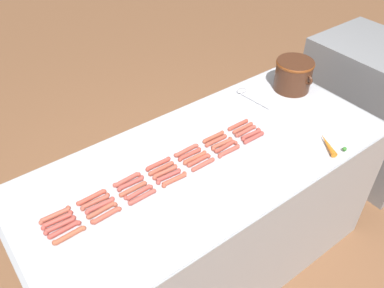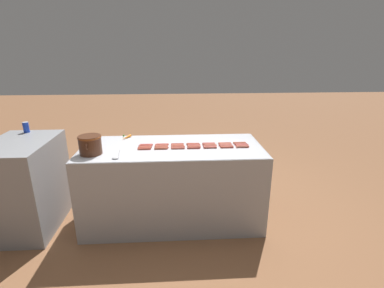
% 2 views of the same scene
% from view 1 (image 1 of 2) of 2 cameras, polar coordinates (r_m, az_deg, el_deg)
% --- Properties ---
extents(ground_plane, '(20.00, 20.00, 0.00)m').
position_cam_1_polar(ground_plane, '(2.72, 1.77, -16.31)').
color(ground_plane, brown).
extents(griddle_counter, '(0.89, 2.00, 0.92)m').
position_cam_1_polar(griddle_counter, '(2.35, 2.00, -10.18)').
color(griddle_counter, '#9EA0A5').
rests_on(griddle_counter, ground_plane).
extents(back_cabinet, '(0.95, 0.65, 1.01)m').
position_cam_1_polar(back_cabinet, '(3.36, 24.24, 4.55)').
color(back_cabinet, gray).
rests_on(back_cabinet, ground_plane).
extents(hot_dog_0, '(0.03, 0.15, 0.02)m').
position_cam_1_polar(hot_dog_0, '(1.84, -19.12, -9.65)').
color(hot_dog_0, '#AE523F').
rests_on(hot_dog_0, griddle_counter).
extents(hot_dog_1, '(0.03, 0.15, 0.02)m').
position_cam_1_polar(hot_dog_1, '(1.87, -14.27, -7.45)').
color(hot_dog_1, '#B94A39').
rests_on(hot_dog_1, griddle_counter).
extents(hot_dog_2, '(0.03, 0.15, 0.02)m').
position_cam_1_polar(hot_dog_2, '(1.91, -9.37, -5.09)').
color(hot_dog_2, '#B24E41').
rests_on(hot_dog_2, griddle_counter).
extents(hot_dog_3, '(0.03, 0.15, 0.02)m').
position_cam_1_polar(hot_dog_3, '(1.97, -4.89, -2.88)').
color(hot_dog_3, '#B04538').
rests_on(hot_dog_3, griddle_counter).
extents(hot_dog_4, '(0.03, 0.15, 0.02)m').
position_cam_1_polar(hot_dog_4, '(2.04, -0.87, -0.94)').
color(hot_dog_4, '#B85141').
rests_on(hot_dog_4, griddle_counter).
extents(hot_dog_5, '(0.03, 0.15, 0.02)m').
position_cam_1_polar(hot_dog_5, '(2.13, 3.12, 1.01)').
color(hot_dog_5, '#AB4E38').
rests_on(hot_dog_5, griddle_counter).
extents(hot_dog_6, '(0.02, 0.15, 0.02)m').
position_cam_1_polar(hot_dog_6, '(2.22, 6.66, 2.75)').
color(hot_dog_6, '#B74A39').
rests_on(hot_dog_6, griddle_counter).
extents(hot_dog_7, '(0.03, 0.15, 0.02)m').
position_cam_1_polar(hot_dog_7, '(1.82, -18.82, -10.33)').
color(hot_dog_7, '#B9493E').
rests_on(hot_dog_7, griddle_counter).
extents(hot_dog_8, '(0.03, 0.15, 0.02)m').
position_cam_1_polar(hot_dog_8, '(1.85, -13.75, -8.07)').
color(hot_dog_8, '#AB503E').
rests_on(hot_dog_8, griddle_counter).
extents(hot_dog_9, '(0.03, 0.15, 0.02)m').
position_cam_1_polar(hot_dog_9, '(1.89, -8.81, -5.62)').
color(hot_dog_9, '#AB483F').
rests_on(hot_dog_9, griddle_counter).
extents(hot_dog_10, '(0.02, 0.15, 0.02)m').
position_cam_1_polar(hot_dog_10, '(1.95, -4.45, -3.54)').
color(hot_dog_10, '#AD4C38').
rests_on(hot_dog_10, griddle_counter).
extents(hot_dog_11, '(0.03, 0.15, 0.02)m').
position_cam_1_polar(hot_dog_11, '(2.02, -0.34, -1.49)').
color(hot_dog_11, '#AC473A').
rests_on(hot_dog_11, griddle_counter).
extents(hot_dog_12, '(0.02, 0.15, 0.02)m').
position_cam_1_polar(hot_dog_12, '(2.11, 3.48, 0.49)').
color(hot_dog_12, '#B44E3C').
rests_on(hot_dog_12, griddle_counter).
extents(hot_dog_13, '(0.03, 0.15, 0.02)m').
position_cam_1_polar(hot_dog_13, '(2.21, 7.33, 2.30)').
color(hot_dog_13, '#B1503C').
rests_on(hot_dog_13, griddle_counter).
extents(hot_dog_14, '(0.03, 0.15, 0.02)m').
position_cam_1_polar(hot_dog_14, '(1.80, -18.47, -11.02)').
color(hot_dog_14, '#AC483E').
rests_on(hot_dog_14, griddle_counter).
extents(hot_dog_15, '(0.03, 0.15, 0.02)m').
position_cam_1_polar(hot_dog_15, '(1.83, -13.10, -8.62)').
color(hot_dog_15, '#B04941').
rests_on(hot_dog_15, griddle_counter).
extents(hot_dog_16, '(0.02, 0.15, 0.02)m').
position_cam_1_polar(hot_dog_16, '(1.87, -8.48, -6.43)').
color(hot_dog_16, '#AC523B').
rests_on(hot_dog_16, griddle_counter).
extents(hot_dog_17, '(0.03, 0.15, 0.02)m').
position_cam_1_polar(hot_dog_17, '(1.93, -3.90, -4.03)').
color(hot_dog_17, '#B25240').
rests_on(hot_dog_17, griddle_counter).
extents(hot_dog_18, '(0.03, 0.15, 0.02)m').
position_cam_1_polar(hot_dog_18, '(2.00, 0.42, -1.98)').
color(hot_dog_18, '#B2523A').
rests_on(hot_dog_18, griddle_counter).
extents(hot_dog_19, '(0.03, 0.15, 0.02)m').
position_cam_1_polar(hot_dog_19, '(2.09, 4.33, 0.05)').
color(hot_dog_19, '#AD523C').
rests_on(hot_dog_19, griddle_counter).
extents(hot_dog_20, '(0.03, 0.15, 0.02)m').
position_cam_1_polar(hot_dog_20, '(2.19, 7.73, 1.85)').
color(hot_dog_20, '#B45041').
rests_on(hot_dog_20, griddle_counter).
extents(hot_dog_21, '(0.03, 0.15, 0.02)m').
position_cam_1_polar(hot_dog_21, '(1.78, -17.85, -11.68)').
color(hot_dog_21, '#AE453C').
rests_on(hot_dog_21, griddle_counter).
extents(hot_dog_22, '(0.03, 0.15, 0.02)m').
position_cam_1_polar(hot_dog_22, '(1.81, -12.82, -9.33)').
color(hot_dog_22, '#AB523D').
rests_on(hot_dog_22, griddle_counter).
extents(hot_dog_23, '(0.03, 0.15, 0.02)m').
position_cam_1_polar(hot_dog_23, '(1.85, -7.68, -6.92)').
color(hot_dog_23, '#B64B40').
rests_on(hot_dog_23, griddle_counter).
extents(hot_dog_24, '(0.03, 0.15, 0.02)m').
position_cam_1_polar(hot_dog_24, '(1.91, -3.39, -4.66)').
color(hot_dog_24, '#AD4741').
rests_on(hot_dog_24, griddle_counter).
extents(hot_dog_25, '(0.02, 0.15, 0.02)m').
position_cam_1_polar(hot_dog_25, '(1.99, 1.08, -2.40)').
color(hot_dog_25, '#B14B3B').
rests_on(hot_dog_25, griddle_counter).
extents(hot_dog_26, '(0.03, 0.15, 0.02)m').
position_cam_1_polar(hot_dog_26, '(2.07, 4.92, -0.42)').
color(hot_dog_26, '#AB493B').
rests_on(hot_dog_26, griddle_counter).
extents(hot_dog_27, '(0.03, 0.15, 0.02)m').
position_cam_1_polar(hot_dog_27, '(2.17, 8.50, 1.37)').
color(hot_dog_27, '#AF473D').
rests_on(hot_dog_27, griddle_counter).
extents(hot_dog_28, '(0.03, 0.15, 0.02)m').
position_cam_1_polar(hot_dog_28, '(1.75, -17.25, -12.44)').
color(hot_dog_28, '#AC5338').
rests_on(hot_dog_28, griddle_counter).
extents(hot_dog_29, '(0.03, 0.15, 0.02)m').
position_cam_1_polar(hot_dog_29, '(1.78, -12.26, -10.00)').
color(hot_dog_29, '#B04D3C').
rests_on(hot_dog_29, griddle_counter).
extents(hot_dog_30, '(0.02, 0.15, 0.02)m').
position_cam_1_polar(hot_dog_30, '(1.83, -7.17, -7.56)').
color(hot_dog_30, '#AB4C41').
rests_on(hot_dog_30, griddle_counter).
extents(hot_dog_31, '(0.03, 0.15, 0.02)m').
position_cam_1_polar(hot_dog_31, '(1.89, -2.56, -5.12)').
color(hot_dog_31, '#B4503A').
rests_on(hot_dog_31, griddle_counter).
extents(hot_dog_32, '(0.02, 0.15, 0.02)m').
position_cam_1_polar(hot_dog_32, '(1.97, 1.64, -2.95)').
color(hot_dog_32, '#B14F40').
rests_on(hot_dog_32, griddle_counter).
extents(hot_dog_33, '(0.03, 0.15, 0.02)m').
position_cam_1_polar(hot_dog_33, '(2.05, 5.34, -1.00)').
color(hot_dog_33, '#B04D3F').
rests_on(hot_dog_33, griddle_counter).
extents(hot_dog_34, '(0.02, 0.15, 0.02)m').
position_cam_1_polar(hot_dog_34, '(2.15, 8.89, 0.91)').
color(hot_dog_34, '#AD483F').
rests_on(hot_dog_34, griddle_counter).
extents(bean_pot, '(0.29, 0.23, 0.19)m').
position_cam_1_polar(bean_pot, '(2.56, 14.40, 9.80)').
color(bean_pot, '#472616').
rests_on(bean_pot, griddle_counter).
extents(serving_spoon, '(0.27, 0.07, 0.02)m').
position_cam_1_polar(serving_spoon, '(2.49, 7.75, 7.14)').
color(serving_spoon, '#B7B7BC').
rests_on(serving_spoon, griddle_counter).
extents(carrot, '(0.17, 0.11, 0.03)m').
position_cam_1_polar(carrot, '(2.19, 19.08, -0.12)').
color(carrot, orange).
rests_on(carrot, griddle_counter).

